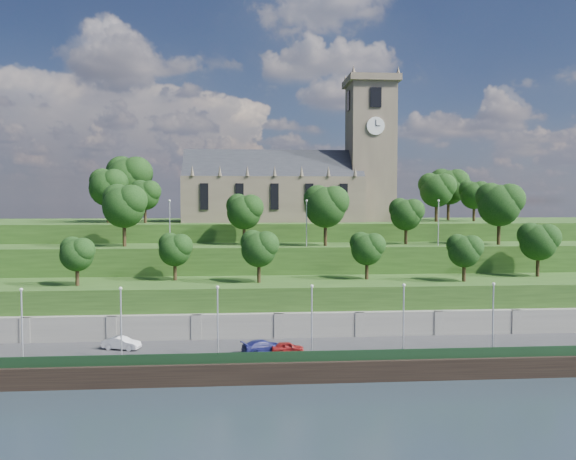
{
  "coord_description": "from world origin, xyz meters",
  "views": [
    {
      "loc": [
        -9.06,
        -56.46,
        18.77
      ],
      "look_at": [
        -2.45,
        30.0,
        14.25
      ],
      "focal_mm": 35.0,
      "sensor_mm": 36.0,
      "label": 1
    }
  ],
  "objects": [
    {
      "name": "trees_upper",
      "position": [
        2.59,
        27.91,
        18.05
      ],
      "size": [
        63.77,
        8.85,
        9.57
      ],
      "color": "black",
      "rests_on": "embankment_upper"
    },
    {
      "name": "hilltop",
      "position": [
        0.0,
        50.0,
        7.5
      ],
      "size": [
        160.0,
        32.0,
        15.0
      ],
      "primitive_type": "cube",
      "color": "#234316",
      "rests_on": "ground"
    },
    {
      "name": "embankment_lower",
      "position": [
        0.0,
        18.0,
        4.0
      ],
      "size": [
        160.0,
        12.0,
        8.0
      ],
      "primitive_type": "cube",
      "color": "#234316",
      "rests_on": "ground"
    },
    {
      "name": "trees_lower",
      "position": [
        3.89,
        18.21,
        12.63
      ],
      "size": [
        67.93,
        8.69,
        7.67
      ],
      "color": "black",
      "rests_on": "embankment_lower"
    },
    {
      "name": "car_left",
      "position": [
        -4.44,
        4.44,
        2.61
      ],
      "size": [
        3.58,
        1.47,
        1.22
      ],
      "primitive_type": "imported",
      "rotation": [
        0.0,
        0.0,
        1.58
      ],
      "color": "maroon",
      "rests_on": "promenade"
    },
    {
      "name": "retaining_wall",
      "position": [
        0.0,
        11.97,
        2.5
      ],
      "size": [
        160.0,
        2.1,
        5.0
      ],
      "color": "slate",
      "rests_on": "ground"
    },
    {
      "name": "promenade",
      "position": [
        0.0,
        6.0,
        1.0
      ],
      "size": [
        160.0,
        12.0,
        2.0
      ],
      "primitive_type": "cube",
      "color": "#2D2D30",
      "rests_on": "ground"
    },
    {
      "name": "quay_wall",
      "position": [
        0.0,
        -0.05,
        1.1
      ],
      "size": [
        160.0,
        0.5,
        2.2
      ],
      "primitive_type": "cube",
      "color": "black",
      "rests_on": "ground"
    },
    {
      "name": "fence",
      "position": [
        0.0,
        0.6,
        2.6
      ],
      "size": [
        160.0,
        0.1,
        1.2
      ],
      "primitive_type": "cube",
      "color": "#16331A",
      "rests_on": "promenade"
    },
    {
      "name": "trees_hilltop",
      "position": [
        -5.21,
        45.66,
        21.81
      ],
      "size": [
        71.77,
        15.83,
        11.98
      ],
      "color": "black",
      "rests_on": "hilltop"
    },
    {
      "name": "car_right",
      "position": [
        -7.14,
        4.78,
        2.7
      ],
      "size": [
        5.2,
        3.58,
        1.4
      ],
      "primitive_type": "imported",
      "rotation": [
        0.0,
        0.0,
        1.94
      ],
      "color": "navy",
      "rests_on": "promenade"
    },
    {
      "name": "car_middle",
      "position": [
        -23.05,
        7.34,
        2.7
      ],
      "size": [
        4.51,
        2.56,
        1.41
      ],
      "primitive_type": "imported",
      "rotation": [
        0.0,
        0.0,
        1.3
      ],
      "color": "#BEBCC1",
      "rests_on": "promenade"
    },
    {
      "name": "church",
      "position": [
        0.79,
        45.98,
        22.52
      ],
      "size": [
        38.6,
        12.35,
        27.6
      ],
      "color": "brown",
      "rests_on": "hilltop"
    },
    {
      "name": "ground",
      "position": [
        0.0,
        0.0,
        0.0
      ],
      "size": [
        320.0,
        320.0,
        0.0
      ],
      "primitive_type": "plane",
      "color": "#1B252C",
      "rests_on": "ground"
    },
    {
      "name": "lamp_posts_promenade",
      "position": [
        -2.0,
        2.5,
        6.54
      ],
      "size": [
        60.36,
        0.36,
        7.86
      ],
      "color": "#B2B2B7",
      "rests_on": "promenade"
    },
    {
      "name": "embankment_upper",
      "position": [
        0.0,
        29.0,
        6.0
      ],
      "size": [
        160.0,
        10.0,
        12.0
      ],
      "primitive_type": "cube",
      "color": "#234316",
      "rests_on": "ground"
    },
    {
      "name": "lamp_posts_upper",
      "position": [
        -0.0,
        26.0,
        16.07
      ],
      "size": [
        40.36,
        0.36,
        6.95
      ],
      "color": "#B2B2B7",
      "rests_on": "embankment_upper"
    }
  ]
}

